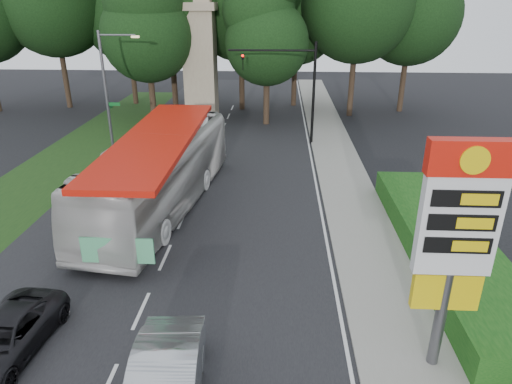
# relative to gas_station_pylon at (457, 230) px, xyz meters

# --- Properties ---
(road_surface) EXTENTS (14.00, 80.00, 0.02)m
(road_surface) POSITION_rel_gas_station_pylon_xyz_m (-9.20, 10.01, -4.44)
(road_surface) COLOR black
(road_surface) RESTS_ON ground
(sidewalk_right) EXTENTS (3.00, 80.00, 0.12)m
(sidewalk_right) POSITION_rel_gas_station_pylon_xyz_m (-0.70, 10.01, -4.39)
(sidewalk_right) COLOR gray
(sidewalk_right) RESTS_ON ground
(grass_verge_left) EXTENTS (5.00, 50.00, 0.02)m
(grass_verge_left) POSITION_rel_gas_station_pylon_xyz_m (-18.70, 16.01, -4.44)
(grass_verge_left) COLOR #193814
(grass_verge_left) RESTS_ON ground
(hedge) EXTENTS (3.00, 14.00, 1.20)m
(hedge) POSITION_rel_gas_station_pylon_xyz_m (2.30, 6.01, -3.85)
(hedge) COLOR #134612
(hedge) RESTS_ON ground
(gas_station_pylon) EXTENTS (2.10, 0.45, 6.85)m
(gas_station_pylon) POSITION_rel_gas_station_pylon_xyz_m (0.00, 0.00, 0.00)
(gas_station_pylon) COLOR #59595E
(gas_station_pylon) RESTS_ON ground
(traffic_signal_mast) EXTENTS (6.10, 0.35, 7.20)m
(traffic_signal_mast) POSITION_rel_gas_station_pylon_xyz_m (-3.52, 22.00, 0.22)
(traffic_signal_mast) COLOR black
(traffic_signal_mast) RESTS_ON ground
(streetlight_signs) EXTENTS (2.75, 0.98, 8.00)m
(streetlight_signs) POSITION_rel_gas_station_pylon_xyz_m (-16.19, 20.01, -0.01)
(streetlight_signs) COLOR #59595E
(streetlight_signs) RESTS_ON ground
(monument) EXTENTS (3.00, 3.00, 10.05)m
(monument) POSITION_rel_gas_station_pylon_xyz_m (-11.20, 28.01, 0.66)
(monument) COLOR gray
(monument) RESTS_ON ground
(tree_east_near) EXTENTS (8.12, 8.12, 15.95)m
(tree_east_near) POSITION_rel_gas_station_pylon_xyz_m (-3.20, 35.01, 5.23)
(tree_east_near) COLOR #2D2116
(tree_east_near) RESTS_ON ground
(tree_monument_left) EXTENTS (7.28, 7.28, 14.30)m
(tree_monument_left) POSITION_rel_gas_station_pylon_xyz_m (-15.20, 27.01, 4.23)
(tree_monument_left) COLOR #2D2116
(tree_monument_left) RESTS_ON ground
(tree_monument_right) EXTENTS (6.72, 6.72, 13.20)m
(tree_monument_right) POSITION_rel_gas_station_pylon_xyz_m (-5.70, 27.51, 3.56)
(tree_monument_right) COLOR #2D2116
(tree_monument_right) RESTS_ON ground
(transit_bus) EXTENTS (4.99, 13.99, 3.81)m
(transit_bus) POSITION_rel_gas_station_pylon_xyz_m (-10.43, 10.39, -2.54)
(transit_bus) COLOR silver
(transit_bus) RESTS_ON ground
(suv_charcoal) EXTENTS (2.39, 4.60, 1.24)m
(suv_charcoal) POSITION_rel_gas_station_pylon_xyz_m (-12.64, -0.19, -3.83)
(suv_charcoal) COLOR black
(suv_charcoal) RESTS_ON ground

